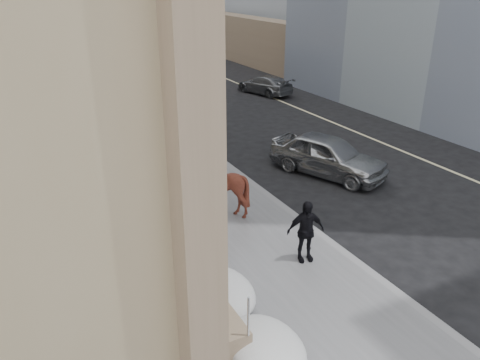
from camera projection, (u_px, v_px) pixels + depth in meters
name	position (u px, v px, depth m)	size (l,w,h in m)	color
ground	(273.00, 291.00, 11.77)	(140.00, 140.00, 0.00)	black
sidewalk	(152.00, 161.00, 19.90)	(5.00, 80.00, 0.12)	#58585A
curb	(209.00, 151.00, 21.00)	(0.24, 80.00, 0.12)	slate
lane_line	(347.00, 128.00, 24.33)	(0.15, 70.00, 0.01)	#BFB78C
far_podium	(423.00, 81.00, 25.63)	(2.00, 80.00, 4.00)	#78644D
streetlight_mid	(175.00, 37.00, 22.50)	(1.71, 0.24, 8.00)	#2D2D30
streetlight_far	(92.00, 12.00, 38.80)	(1.71, 0.24, 8.00)	#2D2D30
traffic_signal	(121.00, 34.00, 28.97)	(4.10, 0.22, 6.00)	#2D2D30
snow_bank	(130.00, 173.00, 17.60)	(1.70, 18.10, 0.76)	silver
mounted_horse_left	(201.00, 211.00, 13.30)	(1.25, 2.32, 2.60)	#472615
mounted_horse_right	(214.00, 183.00, 14.90)	(1.90, 2.05, 2.64)	#4F2116
pedestrian	(305.00, 231.00, 12.52)	(1.04, 0.43, 1.77)	black
car_silver	(328.00, 155.00, 18.40)	(1.90, 4.72, 1.61)	#919398
car_grey	(264.00, 85.00, 31.32)	(1.72, 4.22, 1.22)	#5B5E62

